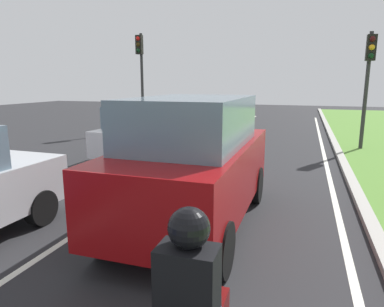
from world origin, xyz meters
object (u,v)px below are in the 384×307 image
(traffic_light_near_right, at_px, (369,69))
(traffic_light_overhead_left, at_px, (141,65))
(rider_person, at_px, (189,286))
(car_suv_ahead, at_px, (194,162))
(car_hatchback_far, at_px, (140,132))

(traffic_light_near_right, height_order, traffic_light_overhead_left, traffic_light_overhead_left)
(traffic_light_near_right, bearing_deg, traffic_light_overhead_left, 169.17)
(rider_person, distance_m, traffic_light_near_right, 12.63)
(car_suv_ahead, xyz_separation_m, car_hatchback_far, (-3.40, 4.74, -0.28))
(traffic_light_near_right, distance_m, traffic_light_overhead_left, 10.21)
(car_hatchback_far, relative_size, traffic_light_near_right, 0.87)
(rider_person, xyz_separation_m, traffic_light_near_right, (2.74, 12.20, 1.79))
(car_suv_ahead, height_order, car_hatchback_far, car_suv_ahead)
(car_hatchback_far, bearing_deg, car_suv_ahead, -52.14)
(car_suv_ahead, xyz_separation_m, rider_person, (1.12, -3.60, 0.02))
(car_hatchback_far, relative_size, rider_person, 3.23)
(car_hatchback_far, height_order, rider_person, car_hatchback_far)
(car_hatchback_far, xyz_separation_m, traffic_light_near_right, (7.27, 3.85, 2.09))
(car_suv_ahead, distance_m, traffic_light_near_right, 9.60)
(car_suv_ahead, relative_size, rider_person, 3.88)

